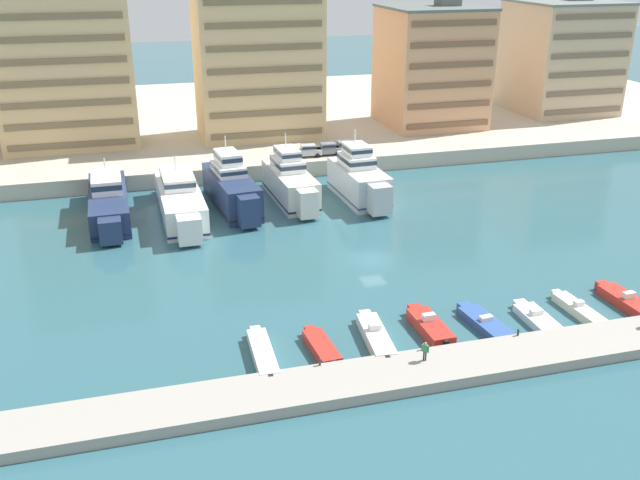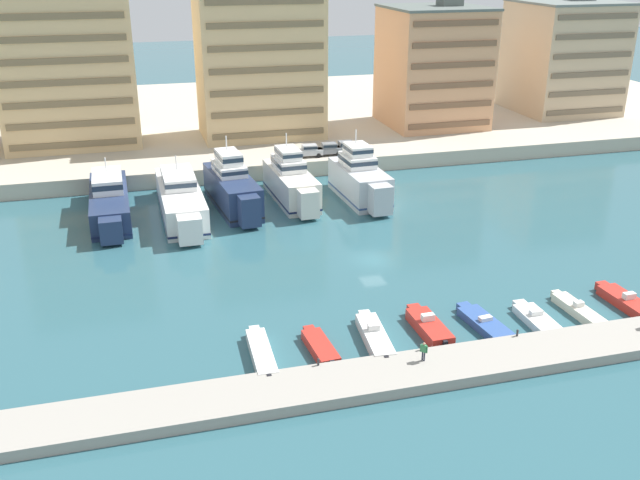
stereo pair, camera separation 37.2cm
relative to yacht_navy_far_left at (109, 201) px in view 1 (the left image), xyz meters
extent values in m
plane|color=#2D5B66|center=(26.94, -21.20, -1.99)|extent=(400.00, 400.00, 0.00)
cube|color=#BCB29E|center=(26.94, 44.23, -0.87)|extent=(180.00, 70.00, 2.25)
cube|color=#9E998E|center=(26.94, -43.18, -1.55)|extent=(120.00, 4.89, 0.89)
cube|color=navy|center=(0.00, 0.17, -0.40)|extent=(4.80, 17.30, 3.18)
cube|color=navy|center=(0.15, -9.46, -0.32)|extent=(2.52, 2.30, 2.70)
cube|color=#192347|center=(0.00, 0.17, -1.44)|extent=(4.85, 17.48, 0.24)
cube|color=white|center=(-0.02, 1.46, 2.08)|extent=(3.64, 7.29, 1.79)
cube|color=#233342|center=(-0.02, 1.46, 2.26)|extent=(3.69, 7.37, 0.64)
cylinder|color=silver|center=(-0.04, 2.55, 3.88)|extent=(0.16, 0.16, 1.80)
cube|color=navy|center=(-0.15, 9.24, -1.12)|extent=(3.86, 0.96, 0.20)
cube|color=white|center=(8.47, -1.70, -0.22)|extent=(5.02, 18.36, 3.54)
cube|color=white|center=(8.59, -11.93, -0.14)|extent=(2.67, 2.44, 3.01)
cube|color=#192347|center=(8.47, -1.70, -1.37)|extent=(5.07, 18.55, 0.24)
cube|color=white|center=(8.45, -0.32, 2.30)|extent=(3.84, 7.73, 1.51)
cube|color=#233342|center=(8.45, -0.32, 2.45)|extent=(3.89, 7.81, 0.54)
cylinder|color=silver|center=(8.44, 0.83, 3.95)|extent=(0.16, 0.16, 1.80)
cube|color=white|center=(8.36, 7.91, -1.02)|extent=(4.10, 0.95, 0.20)
cube|color=navy|center=(15.05, -0.74, 0.11)|extent=(5.64, 14.50, 4.22)
cube|color=navy|center=(15.84, -8.74, 0.22)|extent=(2.56, 2.36, 3.58)
cube|color=black|center=(15.05, -0.74, -1.26)|extent=(5.70, 14.65, 0.24)
cube|color=white|center=(14.95, 0.32, 2.88)|extent=(3.91, 6.24, 1.32)
cube|color=#233342|center=(14.95, 0.32, 3.01)|extent=(3.96, 6.30, 0.47)
cube|color=white|center=(14.95, 0.32, 4.30)|extent=(3.05, 4.87, 1.52)
cube|color=#233342|center=(14.95, 0.32, 4.45)|extent=(3.09, 4.92, 0.55)
cylinder|color=silver|center=(14.86, 1.20, 5.96)|extent=(0.16, 0.16, 1.80)
cube|color=navy|center=(14.32, 6.75, -0.83)|extent=(3.72, 1.25, 0.20)
cube|color=silver|center=(22.85, 0.00, -0.02)|extent=(4.89, 13.57, 3.95)
cube|color=silver|center=(23.22, -7.64, 0.08)|extent=(2.44, 2.24, 3.36)
cube|color=#192347|center=(22.85, 0.00, -1.30)|extent=(4.94, 13.71, 0.24)
cube|color=white|center=(22.81, 1.00, 2.70)|extent=(3.58, 5.77, 1.48)
cube|color=#233342|center=(22.81, 1.00, 2.85)|extent=(3.63, 5.83, 0.53)
cube|color=white|center=(22.81, 1.00, 4.09)|extent=(2.79, 4.50, 1.30)
cube|color=#233342|center=(22.81, 1.00, 4.22)|extent=(2.83, 4.55, 0.47)
cylinder|color=silver|center=(22.77, 1.84, 5.64)|extent=(0.16, 0.16, 1.80)
cube|color=silver|center=(22.51, 7.13, -0.91)|extent=(3.65, 1.07, 0.20)
cube|color=silver|center=(31.69, -1.76, 0.13)|extent=(5.20, 12.33, 4.24)
cube|color=silver|center=(32.02, -8.87, 0.23)|extent=(2.66, 2.44, 3.60)
cube|color=#334C7F|center=(31.69, -1.76, -1.25)|extent=(5.25, 12.45, 0.24)
cube|color=white|center=(31.65, -0.85, 3.00)|extent=(3.85, 5.25, 1.51)
cube|color=#233342|center=(31.65, -0.85, 3.15)|extent=(3.90, 5.31, 0.54)
cube|color=white|center=(31.65, -0.85, 4.43)|extent=(3.01, 4.10, 1.35)
cube|color=#233342|center=(31.65, -0.85, 4.56)|extent=(3.04, 4.14, 0.49)
cylinder|color=silver|center=(31.62, -0.09, 6.00)|extent=(0.16, 0.16, 1.80)
cube|color=silver|center=(31.40, 4.75, -0.83)|extent=(3.99, 1.08, 0.20)
cube|color=white|center=(11.70, -37.66, -1.52)|extent=(1.83, 7.09, 0.95)
cube|color=white|center=(11.82, -33.82, -1.52)|extent=(0.90, 0.75, 0.81)
cube|color=black|center=(11.58, -41.36, -1.37)|extent=(0.37, 0.29, 0.60)
cube|color=red|center=(16.57, -37.82, -1.57)|extent=(2.03, 5.38, 0.84)
cube|color=red|center=(16.37, -34.85, -1.57)|extent=(0.97, 0.82, 0.72)
cube|color=black|center=(16.76, -40.64, -1.42)|extent=(0.38, 0.30, 0.60)
cube|color=white|center=(21.37, -37.54, -1.51)|extent=(2.47, 7.18, 0.97)
cube|color=white|center=(21.73, -33.67, -1.51)|extent=(1.07, 0.91, 0.83)
cube|color=silver|center=(21.42, -37.01, -0.76)|extent=(1.05, 0.69, 0.52)
cube|color=#283847|center=(21.45, -36.73, -0.68)|extent=(0.91, 0.16, 0.31)
cube|color=black|center=(21.03, -41.22, -1.36)|extent=(0.38, 0.31, 0.60)
cube|color=red|center=(26.45, -37.16, -1.49)|extent=(2.13, 5.89, 1.01)
cube|color=red|center=(26.40, -33.83, -1.49)|extent=(1.14, 0.94, 0.86)
cube|color=silver|center=(26.44, -36.72, -0.70)|extent=(1.13, 0.62, 0.58)
cube|color=#283847|center=(26.44, -36.44, -0.61)|extent=(1.02, 0.10, 0.35)
cube|color=black|center=(26.50, -40.27, -1.34)|extent=(0.36, 0.29, 0.60)
cube|color=#33569E|center=(31.54, -38.10, -1.62)|extent=(2.82, 7.04, 0.74)
cube|color=#33569E|center=(31.13, -34.28, -1.62)|extent=(1.25, 1.06, 0.63)
cube|color=silver|center=(31.48, -37.59, -1.07)|extent=(1.21, 0.72, 0.35)
cube|color=#283847|center=(31.45, -37.31, -1.02)|extent=(1.05, 0.19, 0.21)
cube|color=black|center=(31.93, -41.69, -1.47)|extent=(0.39, 0.32, 0.60)
cube|color=white|center=(36.29, -38.20, -1.64)|extent=(2.15, 5.31, 0.71)
cube|color=white|center=(36.32, -35.14, -1.64)|extent=(1.16, 0.95, 0.61)
cube|color=silver|center=(36.29, -37.81, -1.06)|extent=(1.16, 0.61, 0.44)
cube|color=#283847|center=(36.29, -37.53, -0.99)|extent=(1.05, 0.09, 0.27)
cube|color=black|center=(36.25, -41.03, -1.49)|extent=(0.36, 0.28, 0.60)
cube|color=beige|center=(40.82, -37.99, -1.60)|extent=(1.85, 6.95, 0.78)
cube|color=beige|center=(40.65, -34.24, -1.60)|extent=(0.88, 0.73, 0.66)
cube|color=silver|center=(40.80, -37.47, -0.98)|extent=(0.87, 0.64, 0.46)
cube|color=#283847|center=(40.78, -37.19, -0.92)|extent=(0.77, 0.11, 0.27)
cube|color=black|center=(40.98, -41.61, -1.45)|extent=(0.37, 0.30, 0.60)
cube|color=red|center=(46.02, -38.11, -1.55)|extent=(2.30, 7.54, 0.89)
cube|color=red|center=(45.87, -33.97, -1.55)|extent=(1.15, 0.95, 0.75)
cube|color=silver|center=(46.00, -37.55, -0.82)|extent=(1.14, 0.64, 0.57)
cube|color=#283847|center=(45.99, -37.27, -0.74)|extent=(1.02, 0.12, 0.34)
cube|color=#B7BCC1|center=(28.30, 11.96, 0.97)|extent=(4.18, 1.92, 0.80)
cube|color=#B7BCC1|center=(28.45, 11.95, 1.71)|extent=(2.18, 1.67, 0.68)
cube|color=#1E2833|center=(28.45, 11.95, 1.71)|extent=(2.14, 1.68, 0.37)
cylinder|color=black|center=(26.91, 11.18, 0.57)|extent=(0.65, 0.25, 0.64)
cylinder|color=black|center=(27.00, 12.88, 0.57)|extent=(0.65, 0.25, 0.64)
cylinder|color=black|center=(29.60, 11.04, 0.57)|extent=(0.65, 0.25, 0.64)
cylinder|color=black|center=(29.69, 12.74, 0.57)|extent=(0.65, 0.25, 0.64)
cube|color=slate|center=(31.34, 12.08, 0.97)|extent=(4.20, 1.95, 0.80)
cube|color=slate|center=(31.49, 12.07, 1.71)|extent=(2.19, 1.69, 0.68)
cube|color=#1E2833|center=(31.49, 12.07, 1.71)|extent=(2.15, 1.70, 0.37)
cylinder|color=black|center=(29.94, 11.32, 0.57)|extent=(0.65, 0.26, 0.64)
cylinder|color=black|center=(30.05, 13.01, 0.57)|extent=(0.65, 0.26, 0.64)
cylinder|color=black|center=(32.64, 11.15, 0.57)|extent=(0.65, 0.26, 0.64)
cylinder|color=black|center=(32.74, 12.85, 0.57)|extent=(0.65, 0.26, 0.64)
cube|color=slate|center=(34.04, 12.45, 0.97)|extent=(4.10, 1.71, 0.80)
cube|color=slate|center=(34.19, 12.45, 1.71)|extent=(2.10, 1.56, 0.68)
cube|color=#1E2833|center=(34.19, 12.45, 1.71)|extent=(2.06, 1.58, 0.37)
cylinder|color=black|center=(32.70, 11.59, 0.57)|extent=(0.64, 0.22, 0.64)
cylinder|color=black|center=(32.69, 13.29, 0.57)|extent=(0.64, 0.22, 0.64)
cylinder|color=black|center=(35.40, 11.60, 0.57)|extent=(0.64, 0.22, 0.64)
cylinder|color=black|center=(35.39, 13.30, 0.57)|extent=(0.64, 0.22, 0.64)
cube|color=#E0BC84|center=(-4.86, 29.81, 12.38)|extent=(19.59, 14.91, 24.26)
cube|color=#7B6748|center=(-4.86, 22.25, 1.77)|extent=(18.02, 0.24, 0.90)
cube|color=#7B6748|center=(-4.86, 22.25, 4.80)|extent=(18.02, 0.24, 0.90)
cube|color=#7B6748|center=(-4.86, 22.25, 7.83)|extent=(18.02, 0.24, 0.90)
cube|color=#7B6748|center=(-4.86, 22.25, 10.87)|extent=(18.02, 0.24, 0.90)
cube|color=#7B6748|center=(-4.86, 22.25, 13.90)|extent=(18.02, 0.24, 0.90)
cube|color=#7B6748|center=(-4.86, 22.25, 16.93)|extent=(18.02, 0.24, 0.90)
cube|color=#7B6748|center=(-4.86, 22.25, 19.96)|extent=(18.02, 0.24, 0.90)
cube|color=#E0BC84|center=(24.16, 26.99, 11.70)|extent=(19.12, 12.46, 22.89)
cube|color=#7B6748|center=(24.16, 20.65, 1.89)|extent=(17.59, 0.24, 0.90)
cube|color=#7B6748|center=(24.16, 20.65, 5.16)|extent=(17.59, 0.24, 0.90)
cube|color=#7B6748|center=(24.16, 20.65, 8.43)|extent=(17.59, 0.24, 0.90)
cube|color=#7B6748|center=(24.16, 20.65, 11.70)|extent=(17.59, 0.24, 0.90)
cube|color=#7B6748|center=(24.16, 20.65, 14.97)|extent=(17.59, 0.24, 0.90)
cube|color=#7B6748|center=(24.16, 20.65, 18.24)|extent=(17.59, 0.24, 0.90)
cube|color=#7B6748|center=(24.16, 20.65, 21.51)|extent=(17.59, 0.24, 0.90)
cube|color=tan|center=(54.03, 27.10, 9.86)|extent=(15.68, 15.80, 19.22)
cube|color=brown|center=(54.03, 19.10, 1.85)|extent=(14.43, 0.24, 0.90)
cube|color=brown|center=(54.03, 19.10, 5.06)|extent=(14.43, 0.24, 0.90)
cube|color=brown|center=(54.03, 19.10, 8.26)|extent=(14.43, 0.24, 0.90)
cube|color=brown|center=(54.03, 19.10, 11.46)|extent=(14.43, 0.24, 0.90)
cube|color=brown|center=(54.03, 19.10, 14.67)|extent=(14.43, 0.24, 0.90)
cube|color=brown|center=(54.03, 19.10, 17.87)|extent=(14.43, 0.24, 0.90)
cube|color=#56605B|center=(54.03, 27.10, 19.67)|extent=(16.00, 16.12, 0.40)
cube|color=#C6AD89|center=(81.71, 31.20, 9.91)|extent=(16.70, 17.43, 19.32)
cube|color=#6D5F4B|center=(81.71, 22.38, 1.86)|extent=(15.37, 0.24, 0.90)
cube|color=#6D5F4B|center=(81.71, 22.38, 5.08)|extent=(15.37, 0.24, 0.90)
cube|color=#6D5F4B|center=(81.71, 22.38, 8.30)|extent=(15.37, 0.24, 0.90)
cube|color=#6D5F4B|center=(81.71, 22.38, 11.52)|extent=(15.37, 0.24, 0.90)
cube|color=#6D5F4B|center=(81.71, 22.38, 14.74)|extent=(15.37, 0.24, 0.90)
cube|color=#6D5F4B|center=(81.71, 22.38, 17.96)|extent=(15.37, 0.24, 0.90)
cube|color=slate|center=(81.71, 31.20, 19.77)|extent=(17.04, 17.78, 0.40)
cylinder|color=#282D3D|center=(23.65, -42.53, -0.71)|extent=(0.13, 0.13, 0.79)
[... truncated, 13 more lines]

